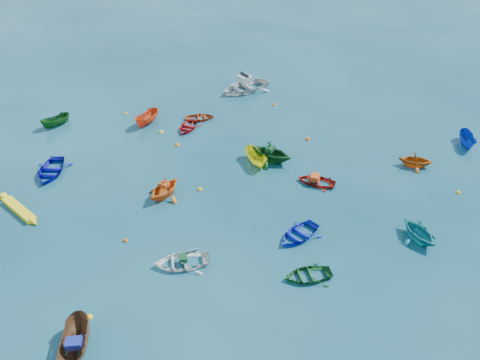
% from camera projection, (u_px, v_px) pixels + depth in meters
% --- Properties ---
extents(ground, '(160.00, 160.00, 0.00)m').
position_uv_depth(ground, '(219.00, 232.00, 27.82)').
color(ground, '#0A3849').
rests_on(ground, ground).
extents(dinghy_blue_sw, '(3.32, 4.00, 0.72)m').
position_uv_depth(dinghy_blue_sw, '(51.00, 173.00, 32.95)').
color(dinghy_blue_sw, '#0D0DA6').
rests_on(dinghy_blue_sw, ground).
extents(dinghy_white_near, '(3.62, 3.21, 0.62)m').
position_uv_depth(dinghy_white_near, '(182.00, 264.00, 25.60)').
color(dinghy_white_near, white).
rests_on(dinghy_white_near, ground).
extents(sampan_brown_mid, '(2.25, 3.37, 1.22)m').
position_uv_depth(sampan_brown_mid, '(78.00, 351.00, 21.07)').
color(sampan_brown_mid, brown).
rests_on(sampan_brown_mid, ground).
extents(dinghy_blue_se, '(3.26, 3.51, 0.59)m').
position_uv_depth(dinghy_blue_se, '(298.00, 237.00, 27.45)').
color(dinghy_blue_se, '#101DCC').
rests_on(dinghy_blue_se, ground).
extents(dinghy_orange_w, '(3.05, 3.30, 1.43)m').
position_uv_depth(dinghy_orange_w, '(165.00, 196.00, 30.77)').
color(dinghy_orange_w, orange).
rests_on(dinghy_orange_w, ground).
extents(sampan_yellow_mid, '(2.50, 2.81, 1.06)m').
position_uv_depth(sampan_yellow_mid, '(256.00, 163.00, 34.06)').
color(sampan_yellow_mid, yellow).
rests_on(sampan_yellow_mid, ground).
extents(dinghy_green_e, '(3.14, 2.79, 0.54)m').
position_uv_depth(dinghy_green_e, '(307.00, 277.00, 24.79)').
color(dinghy_green_e, '#135420').
rests_on(dinghy_green_e, ground).
extents(dinghy_cyan_se, '(3.32, 3.38, 1.35)m').
position_uv_depth(dinghy_cyan_se, '(417.00, 239.00, 27.27)').
color(dinghy_cyan_se, teal).
rests_on(dinghy_cyan_se, ground).
extents(dinghy_red_nw, '(3.00, 2.64, 0.52)m').
position_uv_depth(dinghy_red_nw, '(200.00, 119.00, 39.80)').
color(dinghy_red_nw, '#B7390F').
rests_on(dinghy_red_nw, ground).
extents(sampan_orange_n, '(1.65, 3.03, 1.11)m').
position_uv_depth(sampan_orange_n, '(148.00, 124.00, 39.15)').
color(sampan_orange_n, '#E54515').
rests_on(sampan_orange_n, ground).
extents(dinghy_green_n, '(3.76, 3.46, 1.66)m').
position_uv_depth(dinghy_green_n, '(271.00, 161.00, 34.34)').
color(dinghy_green_n, '#0F4219').
rests_on(dinghy_green_n, ground).
extents(dinghy_red_ne, '(2.76, 2.10, 0.54)m').
position_uv_depth(dinghy_red_ne, '(316.00, 183.00, 31.98)').
color(dinghy_red_ne, '#A5190D').
rests_on(dinghy_red_ne, ground).
extents(sampan_blue_far, '(1.25, 2.74, 1.03)m').
position_uv_depth(sampan_blue_far, '(466.00, 145.00, 36.25)').
color(sampan_blue_far, '#0D33AD').
rests_on(sampan_blue_far, ground).
extents(dinghy_red_far, '(2.02, 2.72, 0.54)m').
position_uv_depth(dinghy_red_far, '(188.00, 129.00, 38.39)').
color(dinghy_red_far, red).
rests_on(dinghy_red_far, ground).
extents(dinghy_orange_far, '(2.43, 2.10, 1.25)m').
position_uv_depth(dinghy_orange_far, '(414.00, 166.00, 33.75)').
color(dinghy_orange_far, '#BB5811').
rests_on(dinghy_orange_far, ground).
extents(sampan_green_far, '(2.03, 2.73, 0.99)m').
position_uv_depth(sampan_green_far, '(57.00, 126.00, 38.81)').
color(sampan_green_far, '#124F16').
rests_on(sampan_green_far, ground).
extents(kayak_yellow, '(3.87, 2.36, 0.41)m').
position_uv_depth(kayak_yellow, '(20.00, 211.00, 29.40)').
color(kayak_yellow, yellow).
rests_on(kayak_yellow, ground).
extents(motorboat_white, '(5.80, 6.01, 1.62)m').
position_uv_depth(motorboat_white, '(245.00, 90.00, 44.75)').
color(motorboat_white, silver).
rests_on(motorboat_white, ground).
extents(tarp_green_a, '(0.64, 0.71, 0.28)m').
position_uv_depth(tarp_green_a, '(183.00, 258.00, 25.36)').
color(tarp_green_a, '#104221').
rests_on(tarp_green_a, dinghy_white_near).
extents(tarp_blue_a, '(0.84, 0.75, 0.34)m').
position_uv_depth(tarp_blue_a, '(74.00, 343.00, 20.50)').
color(tarp_blue_a, navy).
rests_on(tarp_blue_a, sampan_brown_mid).
extents(tarp_orange_a, '(0.70, 0.61, 0.29)m').
position_uv_depth(tarp_orange_a, '(164.00, 185.00, 30.32)').
color(tarp_orange_a, '#C94314').
rests_on(tarp_orange_a, dinghy_orange_w).
extents(tarp_green_b, '(0.68, 0.80, 0.33)m').
position_uv_depth(tarp_green_b, '(270.00, 149.00, 33.82)').
color(tarp_green_b, '#114424').
rests_on(tarp_green_b, dinghy_green_n).
extents(tarp_orange_b, '(0.63, 0.78, 0.36)m').
position_uv_depth(tarp_orange_b, '(315.00, 177.00, 31.75)').
color(tarp_orange_b, '#D04415').
rests_on(tarp_orange_b, dinghy_red_ne).
extents(buoy_or_a, '(0.30, 0.30, 0.30)m').
position_uv_depth(buoy_or_a, '(125.00, 241.00, 27.13)').
color(buoy_or_a, '#CF4F0B').
rests_on(buoy_or_a, ground).
extents(buoy_ye_a, '(0.35, 0.35, 0.35)m').
position_uv_depth(buoy_ye_a, '(89.00, 318.00, 22.61)').
color(buoy_ye_a, yellow).
rests_on(buoy_ye_a, ground).
extents(buoy_ye_b, '(0.39, 0.39, 0.39)m').
position_uv_depth(buoy_ye_b, '(161.00, 133.00, 37.87)').
color(buoy_ye_b, yellow).
rests_on(buoy_ye_b, ground).
extents(buoy_or_c, '(0.37, 0.37, 0.37)m').
position_uv_depth(buoy_or_c, '(177.00, 145.00, 36.18)').
color(buoy_or_c, orange).
rests_on(buoy_or_c, ground).
extents(buoy_ye_c, '(0.34, 0.34, 0.34)m').
position_uv_depth(buoy_ye_c, '(200.00, 190.00, 31.32)').
color(buoy_ye_c, yellow).
rests_on(buoy_ye_c, ground).
extents(buoy_or_d, '(0.38, 0.38, 0.38)m').
position_uv_depth(buoy_or_d, '(308.00, 140.00, 36.91)').
color(buoy_or_d, '#FE650D').
rests_on(buoy_or_d, ground).
extents(buoy_ye_d, '(0.30, 0.30, 0.30)m').
position_uv_depth(buoy_ye_d, '(126.00, 114.00, 40.67)').
color(buoy_ye_d, yellow).
rests_on(buoy_ye_d, ground).
extents(buoy_or_e, '(0.34, 0.34, 0.34)m').
position_uv_depth(buoy_or_e, '(274.00, 105.00, 42.07)').
color(buoy_or_e, orange).
rests_on(buoy_or_e, ground).
extents(buoy_ye_e, '(0.32, 0.32, 0.32)m').
position_uv_depth(buoy_ye_e, '(458.00, 193.00, 31.03)').
color(buoy_ye_e, yellow).
rests_on(buoy_ye_e, ground).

